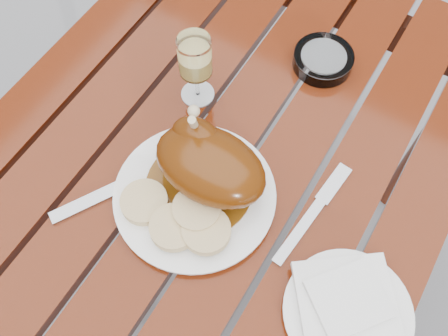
# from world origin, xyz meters

# --- Properties ---
(ground) EXTENTS (60.00, 60.00, 0.00)m
(ground) POSITION_xyz_m (0.00, 0.00, 0.00)
(ground) COLOR slate
(ground) RESTS_ON ground
(table) EXTENTS (0.80, 1.20, 0.75)m
(table) POSITION_xyz_m (0.00, 0.00, 0.38)
(table) COLOR #68230C
(table) RESTS_ON ground
(dinner_plate) EXTENTS (0.29, 0.29, 0.02)m
(dinner_plate) POSITION_xyz_m (0.02, -0.05, 0.76)
(dinner_plate) COLOR white
(dinner_plate) RESTS_ON table
(roast_duck) EXTENTS (0.19, 0.18, 0.14)m
(roast_duck) POSITION_xyz_m (0.02, -0.01, 0.82)
(roast_duck) COLOR #61350B
(roast_duck) RESTS_ON dinner_plate
(bread_dumplings) EXTENTS (0.19, 0.12, 0.03)m
(bread_dumplings) POSITION_xyz_m (0.02, -0.10, 0.78)
(bread_dumplings) COLOR tan
(bread_dumplings) RESTS_ON dinner_plate
(wine_glass) EXTENTS (0.06, 0.06, 0.14)m
(wine_glass) POSITION_xyz_m (-0.09, 0.13, 0.82)
(wine_glass) COLOR #F1D86D
(wine_glass) RESTS_ON table
(side_plate) EXTENTS (0.21, 0.21, 0.02)m
(side_plate) POSITION_xyz_m (0.31, -0.09, 0.76)
(side_plate) COLOR white
(side_plate) RESTS_ON table
(napkin) EXTENTS (0.19, 0.19, 0.01)m
(napkin) POSITION_xyz_m (0.30, -0.08, 0.77)
(napkin) COLOR white
(napkin) RESTS_ON side_plate
(ashtray) EXTENTS (0.15, 0.15, 0.03)m
(ashtray) POSITION_xyz_m (0.07, 0.32, 0.76)
(ashtray) COLOR #B2B7BC
(ashtray) RESTS_ON table
(fork) EXTENTS (0.11, 0.17, 0.01)m
(fork) POSITION_xyz_m (-0.12, -0.12, 0.75)
(fork) COLOR gray
(fork) RESTS_ON table
(knife) EXTENTS (0.04, 0.18, 0.01)m
(knife) POSITION_xyz_m (0.20, 0.01, 0.75)
(knife) COLOR gray
(knife) RESTS_ON table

